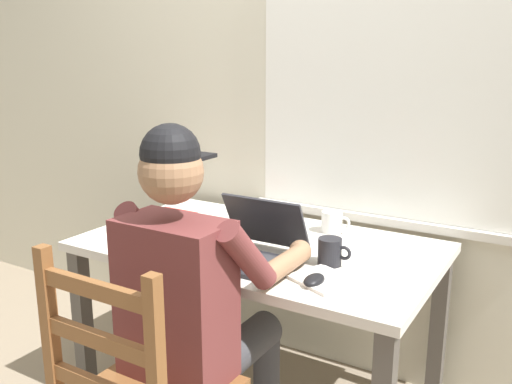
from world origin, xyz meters
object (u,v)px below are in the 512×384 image
object	(u,v)px
laptop	(252,245)
computer_mouse	(314,280)
coffee_mug_dark	(330,252)
book_stack_main	(173,218)
coffee_mug_white	(332,222)
seated_person	(197,295)
desk	(259,264)

from	to	relation	value
laptop	computer_mouse	world-z (taller)	laptop
coffee_mug_dark	book_stack_main	xyz separation A→B (m)	(-0.80, 0.11, -0.02)
laptop	coffee_mug_white	size ratio (longest dim) A/B	2.65
seated_person	coffee_mug_white	distance (m)	0.77
seated_person	coffee_mug_white	size ratio (longest dim) A/B	10.00
seated_person	computer_mouse	xyz separation A→B (m)	(0.31, 0.22, 0.04)
seated_person	computer_mouse	bearing A→B (deg)	34.73
desk	seated_person	world-z (taller)	seated_person
coffee_mug_dark	desk	bearing A→B (deg)	167.52
seated_person	laptop	distance (m)	0.33
seated_person	book_stack_main	world-z (taller)	seated_person
coffee_mug_dark	book_stack_main	bearing A→B (deg)	172.27
coffee_mug_white	book_stack_main	xyz separation A→B (m)	(-0.66, -0.24, -0.02)
laptop	computer_mouse	bearing A→B (deg)	-19.04
computer_mouse	coffee_mug_dark	xyz separation A→B (m)	(-0.03, 0.19, 0.03)
seated_person	coffee_mug_dark	world-z (taller)	seated_person
coffee_mug_white	coffee_mug_dark	distance (m)	0.38
desk	coffee_mug_dark	xyz separation A→B (m)	(0.34, -0.07, 0.14)
computer_mouse	coffee_mug_white	size ratio (longest dim) A/B	0.80
seated_person	coffee_mug_dark	xyz separation A→B (m)	(0.28, 0.41, 0.07)
book_stack_main	coffee_mug_dark	bearing A→B (deg)	-7.73
seated_person	laptop	xyz separation A→B (m)	(0.01, 0.32, 0.07)
desk	coffee_mug_white	xyz separation A→B (m)	(0.19, 0.27, 0.13)
seated_person	book_stack_main	distance (m)	0.73
book_stack_main	desk	bearing A→B (deg)	-4.18
seated_person	computer_mouse	world-z (taller)	seated_person
laptop	coffee_mug_white	distance (m)	0.46
computer_mouse	coffee_mug_white	distance (m)	0.57
computer_mouse	book_stack_main	world-z (taller)	book_stack_main
laptop	computer_mouse	xyz separation A→B (m)	(0.30, -0.10, -0.03)
laptop	computer_mouse	size ratio (longest dim) A/B	3.32
desk	computer_mouse	xyz separation A→B (m)	(0.36, -0.27, 0.11)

